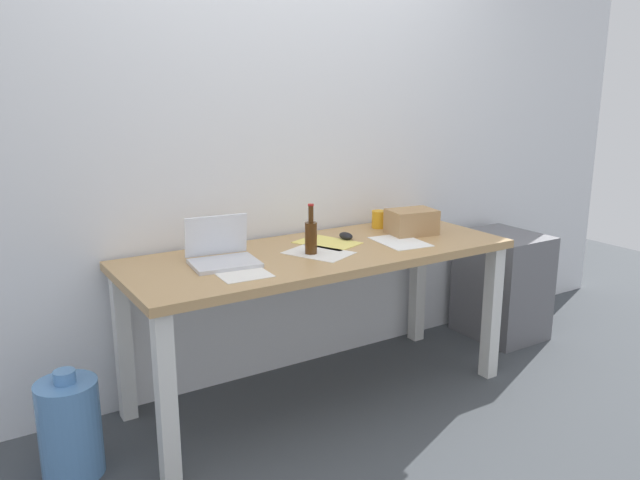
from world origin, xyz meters
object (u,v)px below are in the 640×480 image
(computer_mouse, at_px, (346,236))
(desk, at_px, (320,270))
(laptop_left, at_px, (222,254))
(water_cooler_jug, at_px, (70,428))
(coffee_mug, at_px, (379,219))
(cardboard_box, at_px, (412,222))
(beer_bottle, at_px, (311,236))
(filing_cabinet, at_px, (502,285))

(computer_mouse, bearing_deg, desk, -143.80)
(laptop_left, distance_m, water_cooler_jug, 0.93)
(desk, height_order, laptop_left, laptop_left)
(desk, distance_m, coffee_mug, 0.59)
(cardboard_box, distance_m, coffee_mug, 0.21)
(laptop_left, bearing_deg, coffee_mug, 10.54)
(desk, xyz_separation_m, laptop_left, (-0.49, 0.04, 0.14))
(desk, distance_m, beer_bottle, 0.20)
(desk, distance_m, computer_mouse, 0.28)
(computer_mouse, relative_size, water_cooler_jug, 0.22)
(cardboard_box, bearing_deg, coffee_mug, 106.18)
(filing_cabinet, bearing_deg, cardboard_box, -176.14)
(desk, bearing_deg, water_cooler_jug, -178.45)
(desk, xyz_separation_m, beer_bottle, (-0.07, -0.04, 0.19))
(desk, height_order, computer_mouse, computer_mouse)
(beer_bottle, bearing_deg, laptop_left, 169.20)
(filing_cabinet, bearing_deg, desk, -176.65)
(laptop_left, distance_m, coffee_mug, 1.03)
(beer_bottle, bearing_deg, filing_cabinet, 4.63)
(laptop_left, xyz_separation_m, computer_mouse, (0.71, 0.07, -0.02))
(cardboard_box, height_order, coffee_mug, cardboard_box)
(beer_bottle, bearing_deg, computer_mouse, 26.55)
(beer_bottle, distance_m, computer_mouse, 0.34)
(beer_bottle, height_order, coffee_mug, beer_bottle)
(coffee_mug, bearing_deg, computer_mouse, -158.61)
(beer_bottle, height_order, water_cooler_jug, beer_bottle)
(beer_bottle, height_order, computer_mouse, beer_bottle)
(coffee_mug, bearing_deg, desk, -156.38)
(filing_cabinet, bearing_deg, coffee_mug, 169.98)
(computer_mouse, xyz_separation_m, coffee_mug, (0.30, 0.12, 0.03))
(beer_bottle, height_order, filing_cabinet, beer_bottle)
(desk, height_order, filing_cabinet, desk)
(desk, bearing_deg, coffee_mug, 23.62)
(cardboard_box, relative_size, water_cooler_jug, 0.54)
(cardboard_box, bearing_deg, water_cooler_jug, -178.08)
(laptop_left, bearing_deg, cardboard_box, -0.79)
(beer_bottle, relative_size, cardboard_box, 0.98)
(laptop_left, bearing_deg, beer_bottle, -10.80)
(beer_bottle, bearing_deg, water_cooler_jug, 179.77)
(laptop_left, bearing_deg, filing_cabinet, 1.19)
(cardboard_box, bearing_deg, filing_cabinet, 3.86)
(laptop_left, xyz_separation_m, filing_cabinet, (1.86, 0.04, -0.48))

